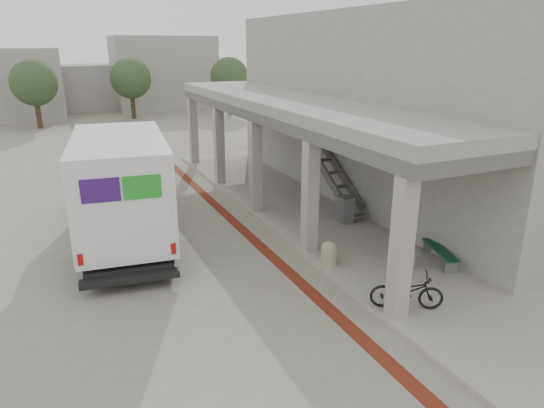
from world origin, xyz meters
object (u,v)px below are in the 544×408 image
bench (440,253)px  bicycle_black (407,291)px  fedex_truck (122,183)px  utility_cabinet (345,209)px

bench → bicycle_black: (-2.45, -1.56, 0.15)m
fedex_truck → bench: (7.52, -5.78, -1.40)m
bench → bicycle_black: size_ratio=1.02×
utility_cabinet → bench: bearing=-81.2°
bench → bicycle_black: 2.91m
fedex_truck → utility_cabinet: size_ratio=9.23×
bench → utility_cabinet: bearing=117.8°
utility_cabinet → fedex_truck: bearing=162.8°
bench → utility_cabinet: (-0.65, 3.78, 0.17)m
fedex_truck → bench: bearing=-30.5°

